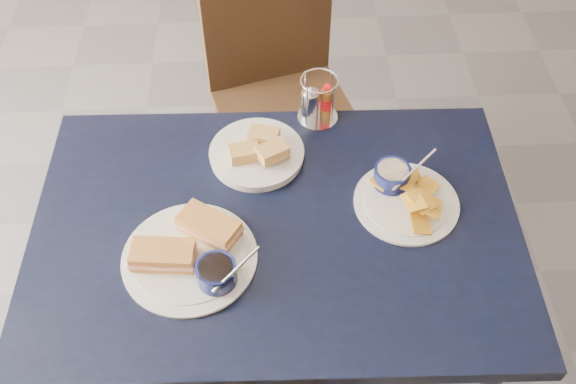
{
  "coord_description": "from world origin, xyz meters",
  "views": [
    {
      "loc": [
        -0.23,
        -0.89,
        1.97
      ],
      "look_at": [
        -0.18,
        0.06,
        0.82
      ],
      "focal_mm": 40.0,
      "sensor_mm": 36.0,
      "label": 1
    }
  ],
  "objects_px": {
    "sandwich_plate": "(193,253)",
    "plantain_plate": "(402,192)",
    "bread_basket": "(258,153)",
    "chair_far": "(284,79)",
    "condiment_caddy": "(316,102)",
    "dining_table": "(277,241)"
  },
  "relations": [
    {
      "from": "sandwich_plate",
      "to": "plantain_plate",
      "type": "xyz_separation_m",
      "value": [
        0.5,
        0.15,
        -0.0
      ]
    },
    {
      "from": "chair_far",
      "to": "sandwich_plate",
      "type": "height_order",
      "value": "chair_far"
    },
    {
      "from": "plantain_plate",
      "to": "condiment_caddy",
      "type": "height_order",
      "value": "condiment_caddy"
    },
    {
      "from": "condiment_caddy",
      "to": "bread_basket",
      "type": "bearing_deg",
      "value": -138.72
    },
    {
      "from": "condiment_caddy",
      "to": "dining_table",
      "type": "bearing_deg",
      "value": -108.86
    },
    {
      "from": "chair_far",
      "to": "bread_basket",
      "type": "bearing_deg",
      "value": -99.52
    },
    {
      "from": "dining_table",
      "to": "condiment_caddy",
      "type": "bearing_deg",
      "value": 71.14
    },
    {
      "from": "sandwich_plate",
      "to": "bread_basket",
      "type": "bearing_deg",
      "value": 63.4
    },
    {
      "from": "chair_far",
      "to": "bread_basket",
      "type": "distance_m",
      "value": 0.62
    },
    {
      "from": "chair_far",
      "to": "plantain_plate",
      "type": "height_order",
      "value": "chair_far"
    },
    {
      "from": "plantain_plate",
      "to": "bread_basket",
      "type": "height_order",
      "value": "plantain_plate"
    },
    {
      "from": "plantain_plate",
      "to": "bread_basket",
      "type": "distance_m",
      "value": 0.38
    },
    {
      "from": "bread_basket",
      "to": "dining_table",
      "type": "bearing_deg",
      "value": -79.79
    },
    {
      "from": "chair_far",
      "to": "condiment_caddy",
      "type": "xyz_separation_m",
      "value": [
        0.07,
        -0.42,
        0.27
      ]
    },
    {
      "from": "chair_far",
      "to": "sandwich_plate",
      "type": "xyz_separation_m",
      "value": [
        -0.25,
        -0.86,
        0.24
      ]
    },
    {
      "from": "plantain_plate",
      "to": "dining_table",
      "type": "bearing_deg",
      "value": -167.69
    },
    {
      "from": "chair_far",
      "to": "condiment_caddy",
      "type": "height_order",
      "value": "chair_far"
    },
    {
      "from": "dining_table",
      "to": "plantain_plate",
      "type": "distance_m",
      "value": 0.33
    },
    {
      "from": "bread_basket",
      "to": "condiment_caddy",
      "type": "xyz_separation_m",
      "value": [
        0.16,
        0.14,
        0.04
      ]
    },
    {
      "from": "dining_table",
      "to": "plantain_plate",
      "type": "relative_size",
      "value": 4.6
    },
    {
      "from": "chair_far",
      "to": "bread_basket",
      "type": "relative_size",
      "value": 3.88
    },
    {
      "from": "sandwich_plate",
      "to": "condiment_caddy",
      "type": "distance_m",
      "value": 0.54
    }
  ]
}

